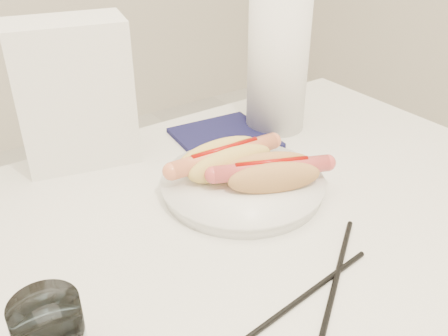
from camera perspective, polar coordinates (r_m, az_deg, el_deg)
table at (r=0.73m, az=-1.12°, el=-12.92°), size 1.20×0.80×0.75m
plate at (r=0.80m, az=2.12°, el=-2.08°), size 0.31×0.31×0.02m
hotdog_left at (r=0.80m, az=0.11°, el=0.96°), size 0.19×0.08×0.05m
hotdog_right at (r=0.77m, az=5.42°, el=-0.58°), size 0.18×0.12×0.05m
chopstick_near at (r=0.63m, az=9.63°, el=-13.93°), size 0.22×0.03×0.01m
chopstick_far at (r=0.66m, az=12.81°, el=-11.88°), size 0.20×0.14×0.01m
napkin_box at (r=0.88m, az=-16.70°, el=8.11°), size 0.20×0.14×0.25m
navy_napkin at (r=0.96m, az=0.03°, el=3.47°), size 0.19×0.19×0.01m
paper_towel_roll at (r=0.97m, az=6.16°, el=11.72°), size 0.15×0.15×0.26m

